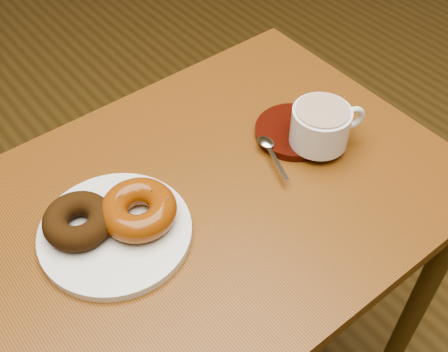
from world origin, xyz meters
TOP-DOWN VIEW (x-y plane):
  - cafe_table at (0.16, 0.23)m, footprint 0.75×0.56m
  - donut_plate at (-0.01, 0.25)m, footprint 0.26×0.26m
  - donut_cinnamon at (-0.04, 0.28)m, footprint 0.12×0.12m
  - donut_caramel at (0.03, 0.25)m, footprint 0.11×0.11m
  - saucer at (0.34, 0.25)m, footprint 0.16×0.16m
  - coffee_cup at (0.35, 0.20)m, footprint 0.12×0.09m
  - teaspoon at (0.27, 0.24)m, footprint 0.04×0.10m

SIDE VIEW (x-z plane):
  - cafe_table at x=0.16m, z-range 0.24..0.94m
  - donut_plate at x=-0.01m, z-range 0.70..0.71m
  - saucer at x=0.34m, z-range 0.70..0.71m
  - teaspoon at x=0.27m, z-range 0.71..0.72m
  - donut_cinnamon at x=-0.04m, z-range 0.71..0.75m
  - donut_caramel at x=0.03m, z-range 0.71..0.75m
  - coffee_cup at x=0.35m, z-range 0.71..0.78m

